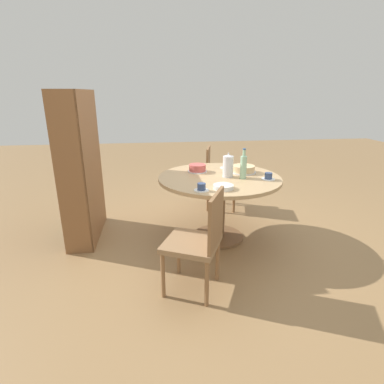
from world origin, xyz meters
TOP-DOWN VIEW (x-y plane):
  - ground_plane at (0.00, 0.00)m, footprint 14.00×14.00m
  - dining_table at (0.00, 0.00)m, footprint 1.31×1.31m
  - chair_a at (-0.91, 0.36)m, footprint 0.56×0.56m
  - chair_b at (0.96, -0.19)m, footprint 0.51×0.51m
  - bookshelf at (0.28, 1.46)m, footprint 0.90×0.28m
  - coffee_pot at (-0.03, -0.08)m, footprint 0.11×0.11m
  - water_bottle at (-0.11, -0.22)m, footprint 0.07×0.07m
  - cake_main at (0.12, -0.30)m, footprint 0.28×0.28m
  - cake_second at (0.22, 0.21)m, footprint 0.22×0.22m
  - cup_a at (0.36, -0.16)m, footprint 0.14×0.14m
  - cup_b at (-0.46, 0.27)m, footprint 0.14×0.14m
  - cup_c at (-0.18, -0.47)m, footprint 0.14×0.14m
  - plate_stack at (-0.43, 0.06)m, footprint 0.19×0.19m

SIDE VIEW (x-z plane):
  - ground_plane at x=0.00m, z-range 0.00..0.00m
  - chair_a at x=-0.91m, z-range 0.03..0.90m
  - chair_b at x=0.96m, z-range 0.03..0.90m
  - dining_table at x=0.00m, z-range 0.21..0.93m
  - plate_stack at x=-0.43m, z-range 0.72..0.76m
  - cup_a at x=0.36m, z-range 0.72..0.79m
  - cup_b at x=-0.46m, z-range 0.72..0.79m
  - cup_c at x=-0.18m, z-range 0.72..0.79m
  - cake_main at x=0.12m, z-range 0.72..0.80m
  - cake_second at x=0.22m, z-range 0.72..0.81m
  - bookshelf at x=0.28m, z-range -0.03..1.58m
  - coffee_pot at x=-0.03m, z-range 0.71..0.97m
  - water_bottle at x=-0.11m, z-range 0.69..1.01m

